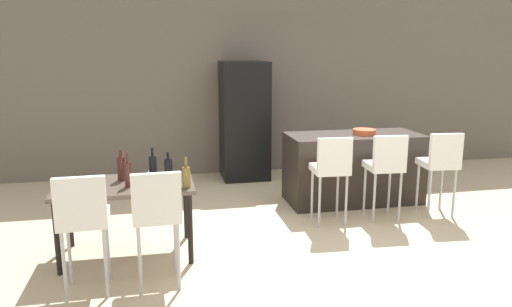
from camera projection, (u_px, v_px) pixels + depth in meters
The scene contains 18 objects.
ground_plane at pixel (328, 227), 5.59m from camera, with size 10.00×10.00×0.00m, color #C6B28E.
back_wall at pixel (272, 84), 7.98m from camera, with size 10.00×0.12×2.90m, color #665B51.
kitchen_island at pixel (353, 168), 6.46m from camera, with size 1.77×0.77×0.92m, color black.
bar_chair_left at pixel (331, 166), 5.56m from camera, with size 0.42×0.42×1.05m.
bar_chair_middle at pixel (386, 163), 5.69m from camera, with size 0.43×0.43×1.05m.
bar_chair_right at pixel (441, 161), 5.84m from camera, with size 0.43×0.43×1.05m.
dining_table at pixel (125, 191), 4.71m from camera, with size 1.32×0.79×0.74m.
dining_chair_near at pixel (83, 215), 3.92m from camera, with size 0.42×0.42×1.05m.
dining_chair_far at pixel (157, 210), 4.04m from camera, with size 0.41×0.41×1.05m.
wine_bottle_near at pixel (169, 171), 4.69m from camera, with size 0.08×0.08×0.30m.
wine_bottle_middle at pixel (121, 168), 4.78m from camera, with size 0.08×0.08×0.31m.
wine_bottle_end at pixel (128, 174), 4.56m from camera, with size 0.06×0.06×0.33m.
wine_bottle_right at pixel (186, 177), 4.53m from camera, with size 0.08×0.08×0.29m.
wine_bottle_corner at pixel (153, 167), 4.82m from camera, with size 0.08×0.08×0.32m.
wine_glass_left at pixel (148, 175), 4.51m from camera, with size 0.07×0.07×0.17m.
refrigerator at pixel (244, 121), 7.56m from camera, with size 0.72×0.68×1.84m, color black.
fruit_bowl at pixel (364, 132), 6.34m from camera, with size 0.30×0.30×0.07m, color #C6512D.
potted_plant at pixel (387, 151), 8.17m from camera, with size 0.37×0.37×0.57m.
Camera 1 is at (-1.89, -5.00, 2.03)m, focal length 33.74 mm.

